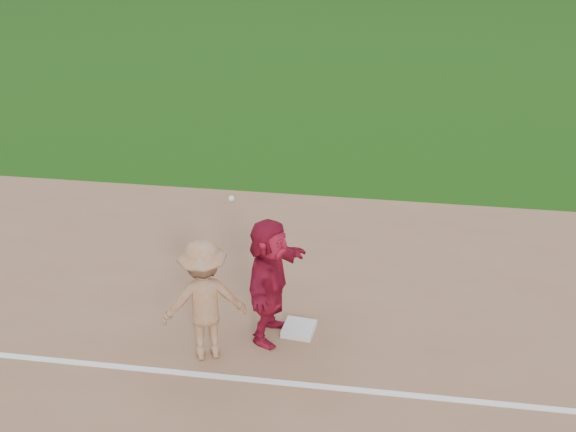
# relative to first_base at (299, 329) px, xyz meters

# --- Properties ---
(ground) EXTENTS (160.00, 160.00, 0.00)m
(ground) POSITION_rel_first_base_xyz_m (-0.33, -0.35, -0.07)
(ground) COLOR #18460D
(ground) RESTS_ON ground
(foul_line) EXTENTS (60.00, 0.10, 0.01)m
(foul_line) POSITION_rel_first_base_xyz_m (-0.33, -1.15, -0.04)
(foul_line) COLOR white
(foul_line) RESTS_ON infield_dirt
(first_base) EXTENTS (0.49, 0.49, 0.10)m
(first_base) POSITION_rel_first_base_xyz_m (0.00, 0.00, 0.00)
(first_base) COLOR silver
(first_base) RESTS_ON infield_dirt
(base_runner) EXTENTS (0.85, 1.79, 1.85)m
(base_runner) POSITION_rel_first_base_xyz_m (-0.40, -0.14, 0.87)
(base_runner) COLOR maroon
(base_runner) RESTS_ON infield_dirt
(first_base_play) EXTENTS (1.30, 1.03, 2.29)m
(first_base_play) POSITION_rel_first_base_xyz_m (-1.18, -0.70, 0.83)
(first_base_play) COLOR gray
(first_base_play) RESTS_ON infield_dirt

